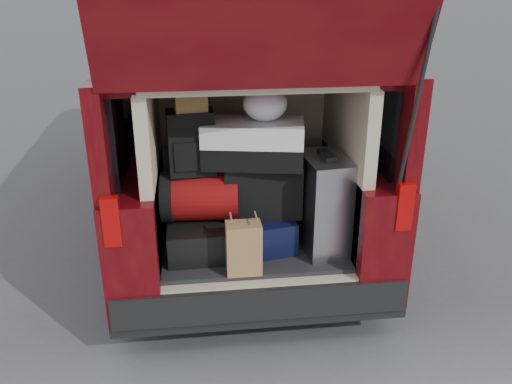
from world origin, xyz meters
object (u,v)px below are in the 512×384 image
Objects in this scene: silver_roller at (324,204)px; twotone_duffel at (253,143)px; black_hardshell at (198,234)px; kraft_bag at (244,248)px; red_duffel at (200,196)px; backpack at (191,142)px; black_soft_case at (262,187)px; navy_hardshell at (256,228)px.

silver_roller is 0.63m from twotone_duffel.
black_hardshell is 1.62× the size of kraft_bag.
kraft_bag is 0.68× the size of red_duffel.
silver_roller is 0.97m from backpack.
black_soft_case is (0.17, 0.39, 0.24)m from kraft_bag.
black_hardshell is 0.45m from kraft_bag.
backpack is at bearing -175.07° from black_soft_case.
twotone_duffel is at bearing -149.78° from black_soft_case.
red_duffel is at bearing 39.11° from black_hardshell.
kraft_bag is 0.66× the size of black_soft_case.
twotone_duffel is at bearing 73.59° from kraft_bag.
navy_hardshell is 0.51m from silver_roller.
backpack is at bearing 169.27° from navy_hardshell.
twotone_duffel is at bearing 1.82° from red_duffel.
kraft_bag reaches higher than black_hardshell.
red_duffel is 0.51m from twotone_duffel.
navy_hardshell is 0.30m from black_soft_case.
red_duffel reaches higher than navy_hardshell.
silver_roller is 0.43m from black_soft_case.
twotone_duffel is (0.10, 0.35, 0.57)m from kraft_bag.
black_soft_case is 0.79× the size of twotone_duffel.
silver_roller is (0.45, -0.11, 0.21)m from navy_hardshell.
black_soft_case is at bearing 6.72° from red_duffel.
black_hardshell is 1.05× the size of navy_hardshell.
twotone_duffel is at bearing 0.81° from black_hardshell.
red_duffel is 0.37m from backpack.
navy_hardshell is 1.26× the size of backpack.
red_duffel is 1.20× the size of backpack.
silver_roller is 1.94× the size of kraft_bag.
silver_roller is 0.64m from kraft_bag.
navy_hardshell is 0.77m from backpack.
navy_hardshell is 1.03× the size of black_soft_case.
red_duffel is (-0.26, 0.36, 0.21)m from kraft_bag.
backpack reaches higher than black_soft_case.
navy_hardshell is 1.05× the size of red_duffel.
kraft_bag is at bearing -161.30° from silver_roller.
kraft_bag is 0.49m from black_soft_case.
navy_hardshell is at bearing -156.02° from black_soft_case.
black_soft_case reaches higher than kraft_bag.
silver_roller is 1.57× the size of backpack.
twotone_duffel is at bearing -150.57° from navy_hardshell.
red_duffel is (0.03, 0.02, 0.27)m from black_hardshell.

